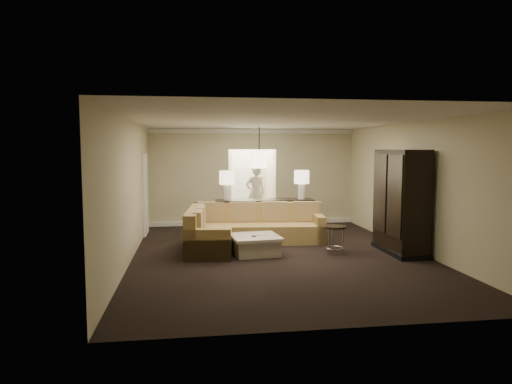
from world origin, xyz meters
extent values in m
plane|color=black|center=(0.00, 0.00, 0.00)|extent=(8.00, 8.00, 0.00)
cube|color=#BFB790|center=(0.00, 4.00, 1.40)|extent=(6.00, 0.04, 2.80)
cube|color=#BFB790|center=(0.00, -4.00, 1.40)|extent=(6.00, 0.04, 2.80)
cube|color=#BFB790|center=(-3.00, 0.00, 1.40)|extent=(0.04, 8.00, 2.80)
cube|color=#BFB790|center=(3.00, 0.00, 1.40)|extent=(0.04, 8.00, 2.80)
cube|color=silver|center=(0.00, 0.00, 2.80)|extent=(6.00, 8.00, 0.02)
cube|color=white|center=(0.00, 3.95, 2.73)|extent=(6.00, 0.10, 0.12)
cube|color=white|center=(0.00, 3.95, 0.06)|extent=(6.00, 0.10, 0.12)
cube|color=white|center=(-2.97, 2.80, 1.05)|extent=(0.05, 0.90, 2.10)
cube|color=white|center=(0.00, 5.00, 0.00)|extent=(1.40, 2.00, 0.01)
cube|color=beige|center=(-0.70, 5.00, 1.40)|extent=(0.04, 2.00, 2.80)
cube|color=beige|center=(0.70, 5.00, 1.40)|extent=(0.04, 2.00, 2.80)
cube|color=beige|center=(0.00, 6.00, 1.40)|extent=(1.40, 0.04, 2.80)
cube|color=white|center=(0.00, 5.97, 1.05)|extent=(0.90, 0.05, 2.10)
cube|color=brown|center=(-0.23, 1.37, 0.22)|extent=(3.19, 1.25, 0.44)
cube|color=brown|center=(-1.43, 0.29, 0.22)|extent=(1.08, 1.54, 0.44)
cube|color=brown|center=(-0.19, 1.71, 0.68)|extent=(3.12, 0.57, 0.48)
cube|color=brown|center=(-1.72, 0.85, 0.68)|extent=(0.50, 2.50, 0.48)
cube|color=brown|center=(1.22, 1.22, 0.32)|extent=(0.30, 0.95, 0.64)
cube|color=brown|center=(-1.50, -0.32, 0.32)|extent=(0.95, 0.30, 0.64)
cube|color=#A07855|center=(-1.34, 1.78, 0.70)|extent=(0.66, 0.23, 0.48)
cube|color=#A07855|center=(-0.56, 1.70, 0.70)|extent=(0.66, 0.23, 0.48)
cube|color=#A07855|center=(0.21, 1.62, 0.70)|extent=(0.66, 0.23, 0.48)
cube|color=#A07855|center=(0.99, 1.54, 0.70)|extent=(0.66, 0.23, 0.48)
cube|color=#A07855|center=(-1.59, 0.94, 0.70)|extent=(0.23, 0.64, 0.48)
cube|color=#A07855|center=(-1.66, 0.21, 0.70)|extent=(0.23, 0.64, 0.48)
cube|color=beige|center=(-0.47, 0.13, 0.17)|extent=(0.97, 0.97, 0.34)
cube|color=beige|center=(-0.47, 0.13, 0.36)|extent=(1.08, 1.08, 0.06)
cube|color=black|center=(-0.52, 0.08, 0.40)|extent=(0.07, 0.16, 0.02)
cube|color=beige|center=(-0.34, 0.29, 0.40)|extent=(0.25, 0.32, 0.01)
cube|color=black|center=(0.04, 2.00, 0.92)|extent=(2.46, 0.56, 0.07)
cube|color=black|center=(-1.08, 2.00, 0.45)|extent=(0.09, 0.50, 0.89)
cube|color=black|center=(1.15, 2.00, 0.45)|extent=(0.09, 0.50, 0.89)
cube|color=black|center=(0.04, 2.00, 0.13)|extent=(2.35, 0.51, 0.04)
cube|color=black|center=(2.61, -0.17, 1.10)|extent=(0.61, 1.47, 2.20)
cube|color=black|center=(2.30, -0.54, 1.26)|extent=(0.03, 0.65, 1.68)
cube|color=black|center=(2.30, 0.19, 1.26)|extent=(0.03, 0.65, 1.68)
cube|color=black|center=(2.61, -0.17, 0.05)|extent=(0.65, 1.53, 0.10)
cylinder|color=black|center=(1.23, 0.00, 0.56)|extent=(0.47, 0.47, 0.04)
torus|color=silver|center=(1.23, 0.00, 0.11)|extent=(0.38, 0.38, 0.03)
cylinder|color=silver|center=(1.40, -0.02, 0.27)|extent=(0.03, 0.03, 0.55)
cylinder|color=silver|center=(1.15, 0.16, 0.27)|extent=(0.03, 0.03, 0.55)
cylinder|color=silver|center=(1.12, -0.15, 0.27)|extent=(0.03, 0.03, 0.55)
cylinder|color=white|center=(-0.91, 2.00, 1.14)|extent=(0.18, 0.18, 0.39)
cylinder|color=#FFEEBF|center=(-0.91, 2.00, 1.51)|extent=(0.38, 0.38, 0.34)
cylinder|color=white|center=(0.99, 2.00, 1.14)|extent=(0.18, 0.18, 0.39)
cylinder|color=#FFEEBF|center=(0.99, 2.00, 1.51)|extent=(0.38, 0.38, 0.34)
cylinder|color=black|center=(0.00, 2.70, 2.50)|extent=(0.02, 0.02, 0.60)
cube|color=beige|center=(0.00, 2.70, 1.95)|extent=(0.38, 0.38, 0.48)
imported|color=#EBE4C7|center=(0.14, 4.35, 0.96)|extent=(0.76, 0.57, 1.92)
camera|label=1|loc=(-1.81, -9.25, 2.22)|focal=32.00mm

